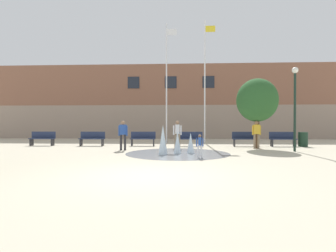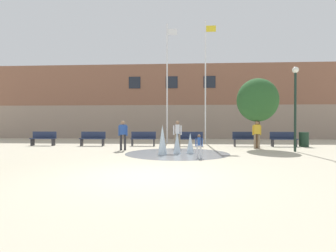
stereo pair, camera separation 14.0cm
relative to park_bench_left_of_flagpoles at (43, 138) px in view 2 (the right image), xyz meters
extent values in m
plane|color=#BCB299|center=(8.02, -9.42, -0.48)|extent=(100.00, 100.00, 0.00)
cube|color=gray|center=(8.02, 10.91, 1.10)|extent=(36.00, 6.00, 3.16)
cube|color=brown|center=(8.02, 10.91, 4.60)|extent=(36.00, 6.00, 3.86)
cube|color=#1E232D|center=(4.52, 7.89, 4.80)|extent=(1.10, 0.06, 1.10)
cube|color=#1E232D|center=(8.02, 7.89, 4.80)|extent=(1.10, 0.06, 1.10)
cube|color=#1E232D|center=(11.52, 7.89, 4.80)|extent=(1.10, 0.06, 1.10)
cylinder|color=gray|center=(8.83, -3.94, -0.48)|extent=(5.00, 5.00, 0.01)
cone|color=silver|center=(9.46, -3.88, 0.02)|extent=(0.36, 0.36, 1.00)
cone|color=silver|center=(8.15, -4.36, 0.22)|extent=(0.42, 0.42, 1.39)
cone|color=silver|center=(8.82, -3.98, 0.06)|extent=(0.37, 0.37, 1.08)
cube|color=#28282D|center=(-0.70, -0.06, -0.26)|extent=(0.06, 0.40, 0.44)
cube|color=#28282D|center=(0.70, -0.06, -0.26)|extent=(0.06, 0.40, 0.44)
cube|color=#232D4C|center=(0.00, -0.06, -0.01)|extent=(1.60, 0.44, 0.05)
cube|color=#232D4C|center=(0.00, 0.14, 0.22)|extent=(1.60, 0.04, 0.42)
cube|color=#28282D|center=(2.59, -0.09, -0.26)|extent=(0.06, 0.40, 0.44)
cube|color=#28282D|center=(3.99, -0.09, -0.26)|extent=(0.06, 0.40, 0.44)
cube|color=#232D4C|center=(3.29, -0.09, -0.01)|extent=(1.60, 0.44, 0.05)
cube|color=#232D4C|center=(3.29, 0.11, 0.22)|extent=(1.60, 0.04, 0.42)
cube|color=#28282D|center=(5.85, 0.06, -0.26)|extent=(0.06, 0.40, 0.44)
cube|color=#28282D|center=(7.25, 0.06, -0.26)|extent=(0.06, 0.40, 0.44)
cube|color=#232D4C|center=(6.55, 0.06, -0.01)|extent=(1.60, 0.44, 0.05)
cube|color=#232D4C|center=(6.55, 0.26, 0.22)|extent=(1.60, 0.04, 0.42)
cube|color=#28282D|center=(8.86, -0.01, -0.26)|extent=(0.06, 0.40, 0.44)
cube|color=#28282D|center=(10.26, -0.01, -0.26)|extent=(0.06, 0.40, 0.44)
cube|color=#232D4C|center=(9.56, -0.01, -0.01)|extent=(1.60, 0.44, 0.05)
cube|color=#232D4C|center=(9.56, 0.19, 0.22)|extent=(1.60, 0.04, 0.42)
cube|color=#28282D|center=(12.34, 0.13, -0.26)|extent=(0.06, 0.40, 0.44)
cube|color=#28282D|center=(13.74, 0.13, -0.26)|extent=(0.06, 0.40, 0.44)
cube|color=#232D4C|center=(13.04, 0.13, -0.01)|extent=(1.60, 0.44, 0.05)
cube|color=#232D4C|center=(13.04, 0.33, 0.22)|extent=(1.60, 0.04, 0.42)
cube|color=#28282D|center=(14.66, 0.11, -0.26)|extent=(0.06, 0.40, 0.44)
cube|color=#28282D|center=(16.06, 0.11, -0.26)|extent=(0.06, 0.40, 0.44)
cube|color=#232D4C|center=(15.36, 0.11, -0.01)|extent=(1.60, 0.44, 0.05)
cube|color=#232D4C|center=(15.36, 0.31, 0.22)|extent=(1.60, 0.04, 0.42)
cylinder|color=silver|center=(9.71, -5.49, -0.22)|extent=(0.07, 0.07, 0.52)
cylinder|color=silver|center=(9.85, -5.49, -0.22)|extent=(0.07, 0.07, 0.52)
cube|color=#284C9E|center=(9.78, -5.49, 0.21)|extent=(0.14, 0.22, 0.33)
sphere|color=brown|center=(9.78, -5.49, 0.44)|extent=(0.13, 0.13, 0.13)
cylinder|color=#284C9E|center=(9.65, -5.49, 0.17)|extent=(0.05, 0.05, 0.34)
cylinder|color=#284C9E|center=(9.91, -5.49, 0.17)|extent=(0.05, 0.05, 0.34)
cylinder|color=#28282D|center=(5.76, -2.63, -0.06)|extent=(0.12, 0.12, 0.84)
cylinder|color=#28282D|center=(5.98, -2.63, -0.06)|extent=(0.12, 0.12, 0.84)
cube|color=#284C9E|center=(5.87, -2.63, 0.63)|extent=(0.39, 0.34, 0.54)
sphere|color=#997051|center=(5.87, -2.63, 1.01)|extent=(0.21, 0.21, 0.21)
cylinder|color=#284C9E|center=(5.66, -2.63, 0.58)|extent=(0.08, 0.08, 0.55)
cylinder|color=#284C9E|center=(6.08, -2.63, 0.58)|extent=(0.08, 0.08, 0.55)
cylinder|color=#89755B|center=(8.67, -1.39, -0.06)|extent=(0.12, 0.12, 0.84)
cylinder|color=#89755B|center=(8.89, -1.39, -0.06)|extent=(0.12, 0.12, 0.84)
cube|color=white|center=(8.78, -1.39, 0.63)|extent=(0.26, 0.37, 0.54)
sphere|color=#997051|center=(8.78, -1.39, 1.01)|extent=(0.21, 0.21, 0.21)
cylinder|color=white|center=(8.57, -1.39, 0.58)|extent=(0.08, 0.08, 0.55)
cylinder|color=white|center=(8.99, -1.39, 0.58)|extent=(0.08, 0.08, 0.55)
cylinder|color=#89755B|center=(13.18, -1.40, -0.06)|extent=(0.12, 0.12, 0.84)
cylinder|color=#89755B|center=(13.40, -1.40, -0.06)|extent=(0.12, 0.12, 0.84)
cube|color=gold|center=(13.29, -1.40, 0.63)|extent=(0.36, 0.23, 0.54)
sphere|color=#997051|center=(13.29, -1.40, 1.01)|extent=(0.21, 0.21, 0.21)
cylinder|color=gold|center=(13.08, -1.40, 0.58)|extent=(0.08, 0.08, 0.55)
cylinder|color=gold|center=(13.50, -1.40, 0.58)|extent=(0.08, 0.08, 0.55)
cylinder|color=silver|center=(7.92, 2.66, 3.90)|extent=(0.10, 0.10, 8.75)
cube|color=silver|center=(8.32, 2.66, 7.65)|extent=(0.70, 0.02, 0.45)
cylinder|color=silver|center=(10.72, 2.66, 3.99)|extent=(0.10, 0.10, 8.94)
cube|color=yellow|center=(11.12, 2.66, 7.84)|extent=(0.70, 0.02, 0.45)
cylinder|color=#192D23|center=(14.85, -2.75, 1.53)|extent=(0.12, 0.12, 4.03)
sphere|color=white|center=(14.85, -2.75, 3.71)|extent=(0.32, 0.32, 0.32)
cylinder|color=#193323|center=(16.57, 0.11, -0.03)|extent=(0.56, 0.56, 0.90)
cylinder|color=brown|center=(13.41, -1.07, 0.29)|extent=(0.27, 0.27, 1.55)
ellipsoid|color=#285628|center=(13.41, -1.07, 2.32)|extent=(2.36, 2.36, 2.50)
camera|label=1|loc=(9.00, -16.55, 0.98)|focal=28.00mm
camera|label=2|loc=(9.14, -16.54, 0.98)|focal=28.00mm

